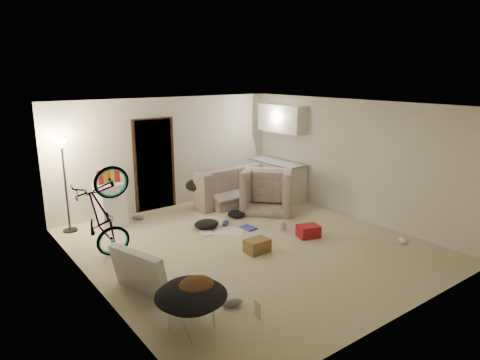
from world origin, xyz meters
TOP-DOWN VIEW (x-y plane):
  - floor at (0.00, 0.00)m, footprint 5.50×6.00m
  - ceiling at (0.00, 0.00)m, footprint 5.50×6.00m
  - wall_back at (0.00, 3.01)m, footprint 5.50×0.02m
  - wall_front at (0.00, -3.01)m, footprint 5.50×0.02m
  - wall_left at (-2.76, 0.00)m, footprint 0.02×6.00m
  - wall_right at (2.76, 0.00)m, footprint 0.02×6.00m
  - doorway at (-0.40, 2.97)m, footprint 0.85×0.10m
  - door_trim at (-0.40, 2.94)m, footprint 0.97×0.04m
  - floor_lamp at (-2.40, 2.65)m, footprint 0.28×0.28m
  - kitchen_counter at (2.43, 2.00)m, footprint 0.60×1.50m
  - counter_top at (2.43, 2.00)m, footprint 0.64×1.54m
  - kitchen_uppers at (2.56, 2.00)m, footprint 0.38×1.40m
  - sofa at (1.34, 2.45)m, footprint 2.25×1.00m
  - armchair at (1.69, 1.44)m, footprint 1.46×1.47m
  - bicycle at (-2.30, 0.91)m, footprint 1.71×0.91m
  - book_asset at (-1.37, -2.01)m, footprint 0.24×0.19m
  - mini_fridge at (-1.60, 2.55)m, footprint 0.54×0.54m
  - snack_box_0 at (-1.77, 2.55)m, footprint 0.12×0.10m
  - snack_box_1 at (-1.65, 2.55)m, footprint 0.10×0.08m
  - snack_box_2 at (-1.53, 2.55)m, footprint 0.11×0.09m
  - snack_box_3 at (-1.41, 2.55)m, footprint 0.12×0.10m
  - saucer_chair at (-2.16, -1.65)m, footprint 0.88×0.88m
  - hoodie at (-2.11, -1.68)m, footprint 0.54×0.48m
  - sofa_drape at (0.39, 2.45)m, footprint 0.65×0.58m
  - tv_box at (-2.30, -0.46)m, footprint 0.54×1.02m
  - drink_case_a at (-0.09, -0.34)m, footprint 0.42×0.30m
  - drink_case_b at (1.14, -0.37)m, footprint 0.47×0.39m
  - juicer at (1.02, 0.24)m, footprint 0.16×0.16m
  - newspaper at (0.11, 0.79)m, footprint 0.71×0.73m
  - book_blue at (0.50, 0.66)m, footprint 0.26×0.33m
  - book_white at (-0.33, 0.92)m, footprint 0.29×0.33m
  - shoe_0 at (0.25, 1.11)m, footprint 0.28×0.24m
  - shoe_1 at (-1.06, 2.47)m, footprint 0.26×0.27m
  - shoe_3 at (-1.47, -1.53)m, footprint 0.32×0.22m
  - shoe_4 at (2.30, -1.60)m, footprint 0.29×0.27m
  - clothes_lump_a at (-0.16, 1.19)m, footprint 0.56×0.50m
  - clothes_lump_b at (0.73, 1.39)m, footprint 0.57×0.56m

SIDE VIEW (x-z plane):
  - floor at x=0.00m, z-range -0.02..0.00m
  - newspaper at x=0.11m, z-range 0.00..0.01m
  - book_asset at x=-1.37m, z-range 0.00..0.02m
  - book_white at x=-0.33m, z-range 0.00..0.03m
  - book_blue at x=0.50m, z-range 0.00..0.03m
  - shoe_1 at x=-1.06m, z-range 0.00..0.10m
  - shoe_0 at x=0.25m, z-range 0.00..0.10m
  - shoe_4 at x=2.30m, z-range 0.00..0.10m
  - shoe_3 at x=-1.47m, z-range 0.00..0.11m
  - clothes_lump_b at x=0.73m, z-range 0.00..0.13m
  - clothes_lump_a at x=-0.16m, z-range 0.00..0.17m
  - juicer at x=1.02m, z-range -0.02..0.21m
  - drink_case_b at x=1.14m, z-range 0.00..0.23m
  - drink_case_a at x=-0.09m, z-range 0.00..0.24m
  - sofa at x=1.34m, z-range 0.00..0.64m
  - tv_box at x=-2.30m, z-range -0.01..0.66m
  - armchair at x=1.69m, z-range 0.00..0.72m
  - saucer_chair at x=-2.16m, z-range 0.06..0.68m
  - bicycle at x=-2.30m, z-range -0.04..0.90m
  - mini_fridge at x=-1.60m, z-range 0.00..0.87m
  - kitchen_counter at x=2.43m, z-range 0.00..0.88m
  - sofa_drape at x=0.39m, z-range 0.40..0.68m
  - hoodie at x=-2.11m, z-range 0.45..0.67m
  - counter_top at x=2.43m, z-range 0.88..0.92m
  - snack_box_0 at x=-1.77m, z-range 0.85..1.15m
  - snack_box_1 at x=-1.65m, z-range 0.85..1.15m
  - snack_box_2 at x=-1.53m, z-range 0.85..1.15m
  - snack_box_3 at x=-1.41m, z-range 0.85..1.15m
  - doorway at x=-0.40m, z-range 0.00..2.04m
  - door_trim at x=-0.40m, z-range -0.03..2.07m
  - wall_back at x=0.00m, z-range 0.00..2.50m
  - wall_front at x=0.00m, z-range 0.00..2.50m
  - wall_left at x=-2.76m, z-range 0.00..2.50m
  - wall_right at x=2.76m, z-range 0.00..2.50m
  - floor_lamp at x=-2.40m, z-range 0.40..2.21m
  - kitchen_uppers at x=2.56m, z-range 1.62..2.27m
  - ceiling at x=0.00m, z-range 2.50..2.52m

